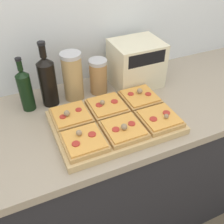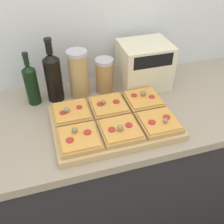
# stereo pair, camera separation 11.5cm
# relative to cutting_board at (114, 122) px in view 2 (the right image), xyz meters

# --- Properties ---
(wall_back) EXTENTS (6.00, 0.06, 2.50)m
(wall_back) POSITION_rel_cutting_board_xyz_m (-0.02, 0.46, 0.35)
(wall_back) COLOR silver
(wall_back) RESTS_ON ground_plane
(kitchen_counter) EXTENTS (2.63, 0.67, 0.88)m
(kitchen_counter) POSITION_rel_cutting_board_xyz_m (-0.02, 0.11, -0.46)
(kitchen_counter) COLOR #232328
(kitchen_counter) RESTS_ON ground_plane
(cutting_board) EXTENTS (0.53, 0.36, 0.03)m
(cutting_board) POSITION_rel_cutting_board_xyz_m (0.00, 0.00, 0.00)
(cutting_board) COLOR tan
(cutting_board) RESTS_ON kitchen_counter
(pizza_slice_back_left) EXTENTS (0.16, 0.16, 0.05)m
(pizza_slice_back_left) POSITION_rel_cutting_board_xyz_m (-0.17, 0.09, 0.03)
(pizza_slice_back_left) COLOR tan
(pizza_slice_back_left) RESTS_ON cutting_board
(pizza_slice_back_center) EXTENTS (0.16, 0.16, 0.05)m
(pizza_slice_back_center) POSITION_rel_cutting_board_xyz_m (-0.00, 0.09, 0.03)
(pizza_slice_back_center) COLOR tan
(pizza_slice_back_center) RESTS_ON cutting_board
(pizza_slice_back_right) EXTENTS (0.16, 0.16, 0.05)m
(pizza_slice_back_right) POSITION_rel_cutting_board_xyz_m (0.17, 0.09, 0.03)
(pizza_slice_back_right) COLOR tan
(pizza_slice_back_right) RESTS_ON cutting_board
(pizza_slice_front_left) EXTENTS (0.16, 0.16, 0.05)m
(pizza_slice_front_left) POSITION_rel_cutting_board_xyz_m (-0.17, -0.09, 0.03)
(pizza_slice_front_left) COLOR tan
(pizza_slice_front_left) RESTS_ON cutting_board
(pizza_slice_front_center) EXTENTS (0.16, 0.16, 0.05)m
(pizza_slice_front_center) POSITION_rel_cutting_board_xyz_m (-0.00, -0.09, 0.03)
(pizza_slice_front_center) COLOR tan
(pizza_slice_front_center) RESTS_ON cutting_board
(pizza_slice_front_right) EXTENTS (0.16, 0.16, 0.05)m
(pizza_slice_front_right) POSITION_rel_cutting_board_xyz_m (0.17, -0.09, 0.03)
(pizza_slice_front_right) COLOR tan
(pizza_slice_front_right) RESTS_ON cutting_board
(olive_oil_bottle) EXTENTS (0.06, 0.06, 0.26)m
(olive_oil_bottle) POSITION_rel_cutting_board_xyz_m (-0.32, 0.28, 0.09)
(olive_oil_bottle) COLOR black
(olive_oil_bottle) RESTS_ON kitchen_counter
(wine_bottle) EXTENTS (0.08, 0.08, 0.32)m
(wine_bottle) POSITION_rel_cutting_board_xyz_m (-0.22, 0.28, 0.11)
(wine_bottle) COLOR black
(wine_bottle) RESTS_ON kitchen_counter
(grain_jar_tall) EXTENTS (0.10, 0.10, 0.24)m
(grain_jar_tall) POSITION_rel_cutting_board_xyz_m (-0.10, 0.28, 0.11)
(grain_jar_tall) COLOR tan
(grain_jar_tall) RESTS_ON kitchen_counter
(grain_jar_short) EXTENTS (0.09, 0.09, 0.18)m
(grain_jar_short) POSITION_rel_cutting_board_xyz_m (0.04, 0.28, 0.08)
(grain_jar_short) COLOR #AD7F4C
(grain_jar_short) RESTS_ON kitchen_counter
(toaster_oven) EXTENTS (0.27, 0.21, 0.23)m
(toaster_oven) POSITION_rel_cutting_board_xyz_m (0.25, 0.28, 0.10)
(toaster_oven) COLOR beige
(toaster_oven) RESTS_ON kitchen_counter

